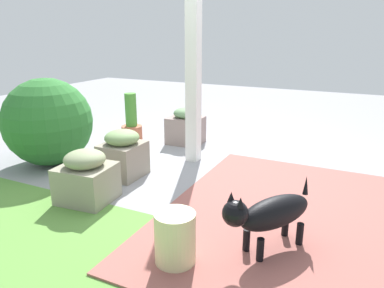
{
  "coord_description": "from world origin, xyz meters",
  "views": [
    {
      "loc": [
        -1.35,
        3.14,
        1.36
      ],
      "look_at": [
        0.05,
        0.25,
        0.37
      ],
      "focal_mm": 34.02,
      "sensor_mm": 36.0,
      "label": 1
    }
  ],
  "objects_px": {
    "porch_pillar": "(193,64)",
    "round_shrub": "(48,122)",
    "ceramic_urn": "(175,239)",
    "dog": "(270,213)",
    "terracotta_pot_tall": "(132,123)",
    "stone_planter_nearest": "(186,127)",
    "stone_planter_far": "(86,177)",
    "stone_planter_mid": "(123,154)"
  },
  "relations": [
    {
      "from": "terracotta_pot_tall",
      "to": "stone_planter_far",
      "type": "bearing_deg",
      "value": 113.21
    },
    {
      "from": "stone_planter_nearest",
      "to": "stone_planter_mid",
      "type": "relative_size",
      "value": 0.98
    },
    {
      "from": "terracotta_pot_tall",
      "to": "stone_planter_mid",
      "type": "bearing_deg",
      "value": 121.27
    },
    {
      "from": "porch_pillar",
      "to": "terracotta_pot_tall",
      "type": "distance_m",
      "value": 1.4
    },
    {
      "from": "ceramic_urn",
      "to": "dog",
      "type": "bearing_deg",
      "value": -142.0
    },
    {
      "from": "stone_planter_far",
      "to": "round_shrub",
      "type": "distance_m",
      "value": 1.13
    },
    {
      "from": "terracotta_pot_tall",
      "to": "ceramic_urn",
      "type": "bearing_deg",
      "value": 130.23
    },
    {
      "from": "porch_pillar",
      "to": "ceramic_urn",
      "type": "relative_size",
      "value": 6.13
    },
    {
      "from": "terracotta_pot_tall",
      "to": "dog",
      "type": "relative_size",
      "value": 0.96
    },
    {
      "from": "stone_planter_nearest",
      "to": "ceramic_urn",
      "type": "distance_m",
      "value": 2.53
    },
    {
      "from": "porch_pillar",
      "to": "ceramic_urn",
      "type": "xyz_separation_m",
      "value": [
        -0.72,
        1.75,
        -0.87
      ]
    },
    {
      "from": "stone_planter_far",
      "to": "dog",
      "type": "relative_size",
      "value": 0.72
    },
    {
      "from": "porch_pillar",
      "to": "dog",
      "type": "bearing_deg",
      "value": 130.83
    },
    {
      "from": "ceramic_urn",
      "to": "stone_planter_far",
      "type": "bearing_deg",
      "value": -22.63
    },
    {
      "from": "terracotta_pot_tall",
      "to": "round_shrub",
      "type": "bearing_deg",
      "value": 77.85
    },
    {
      "from": "porch_pillar",
      "to": "ceramic_urn",
      "type": "height_order",
      "value": "porch_pillar"
    },
    {
      "from": "stone_planter_far",
      "to": "terracotta_pot_tall",
      "type": "xyz_separation_m",
      "value": [
        0.72,
        -1.67,
        0.01
      ]
    },
    {
      "from": "dog",
      "to": "stone_planter_far",
      "type": "bearing_deg",
      "value": -2.95
    },
    {
      "from": "stone_planter_nearest",
      "to": "stone_planter_far",
      "type": "bearing_deg",
      "value": 90.25
    },
    {
      "from": "round_shrub",
      "to": "terracotta_pot_tall",
      "type": "height_order",
      "value": "round_shrub"
    },
    {
      "from": "porch_pillar",
      "to": "stone_planter_nearest",
      "type": "xyz_separation_m",
      "value": [
        0.36,
        -0.53,
        -0.83
      ]
    },
    {
      "from": "stone_planter_mid",
      "to": "ceramic_urn",
      "type": "xyz_separation_m",
      "value": [
        -1.13,
        1.03,
        -0.06
      ]
    },
    {
      "from": "dog",
      "to": "round_shrub",
      "type": "bearing_deg",
      "value": -13.76
    },
    {
      "from": "terracotta_pot_tall",
      "to": "ceramic_urn",
      "type": "height_order",
      "value": "terracotta_pot_tall"
    },
    {
      "from": "dog",
      "to": "terracotta_pot_tall",
      "type": "bearing_deg",
      "value": -37.68
    },
    {
      "from": "stone_planter_mid",
      "to": "stone_planter_nearest",
      "type": "bearing_deg",
      "value": -92.16
    },
    {
      "from": "stone_planter_nearest",
      "to": "terracotta_pot_tall",
      "type": "bearing_deg",
      "value": 12.83
    },
    {
      "from": "porch_pillar",
      "to": "round_shrub",
      "type": "distance_m",
      "value": 1.63
    },
    {
      "from": "porch_pillar",
      "to": "stone_planter_mid",
      "type": "height_order",
      "value": "porch_pillar"
    },
    {
      "from": "stone_planter_far",
      "to": "round_shrub",
      "type": "relative_size",
      "value": 0.5
    },
    {
      "from": "round_shrub",
      "to": "ceramic_urn",
      "type": "height_order",
      "value": "round_shrub"
    },
    {
      "from": "dog",
      "to": "stone_planter_mid",
      "type": "bearing_deg",
      "value": -22.4
    },
    {
      "from": "stone_planter_mid",
      "to": "terracotta_pot_tall",
      "type": "bearing_deg",
      "value": -58.73
    },
    {
      "from": "terracotta_pot_tall",
      "to": "ceramic_urn",
      "type": "relative_size",
      "value": 1.8
    },
    {
      "from": "stone_planter_nearest",
      "to": "dog",
      "type": "height_order",
      "value": "dog"
    },
    {
      "from": "terracotta_pot_tall",
      "to": "stone_planter_nearest",
      "type": "bearing_deg",
      "value": -167.17
    },
    {
      "from": "stone_planter_nearest",
      "to": "terracotta_pot_tall",
      "type": "height_order",
      "value": "terracotta_pot_tall"
    },
    {
      "from": "stone_planter_nearest",
      "to": "dog",
      "type": "distance_m",
      "value": 2.47
    },
    {
      "from": "terracotta_pot_tall",
      "to": "dog",
      "type": "bearing_deg",
      "value": 142.32
    },
    {
      "from": "stone_planter_nearest",
      "to": "stone_planter_mid",
      "type": "height_order",
      "value": "stone_planter_mid"
    },
    {
      "from": "round_shrub",
      "to": "dog",
      "type": "relative_size",
      "value": 1.44
    },
    {
      "from": "porch_pillar",
      "to": "dog",
      "type": "distance_m",
      "value": 1.98
    }
  ]
}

